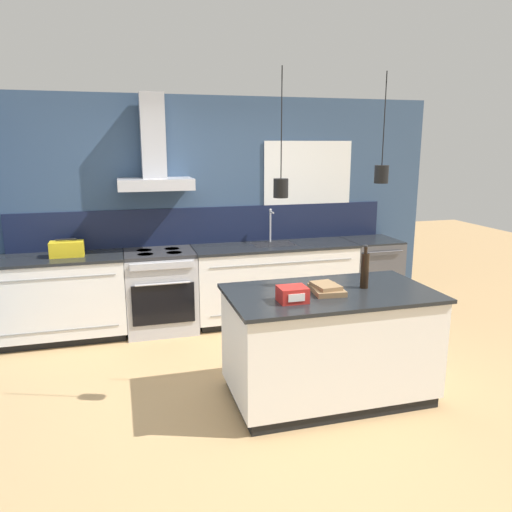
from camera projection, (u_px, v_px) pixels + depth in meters
The scene contains 11 objects.
ground_plane at pixel (252, 391), 4.26m from camera, with size 16.00×16.00×0.00m, color tan.
wall_back at pixel (205, 206), 5.83m from camera, with size 5.60×2.38×2.60m.
counter_run_left at pixel (59, 298), 5.30m from camera, with size 1.39×0.64×0.91m.
counter_run_sink at pixel (274, 282), 5.94m from camera, with size 1.92×0.64×1.31m.
oven_range at pixel (161, 291), 5.58m from camera, with size 0.77×0.66×0.91m.
dishwasher at pixel (370, 275), 6.27m from camera, with size 0.61×0.65×0.91m.
kitchen_island at pixel (329, 344), 4.10m from camera, with size 1.66×0.94×0.91m.
bottle_on_island at pixel (365, 270), 4.06m from camera, with size 0.07×0.07×0.36m.
book_stack at pixel (326, 289), 3.96m from camera, with size 0.26×0.33×0.07m.
red_supply_box at pixel (292, 294), 3.72m from camera, with size 0.21×0.18×0.11m.
yellow_toolbox at pixel (67, 249), 5.22m from camera, with size 0.34×0.18×0.19m.
Camera 1 is at (-1.02, -3.76, 2.07)m, focal length 35.00 mm.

